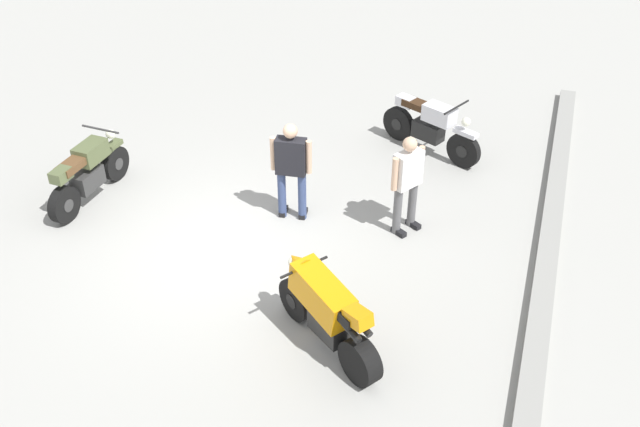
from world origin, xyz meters
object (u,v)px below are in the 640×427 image
person_in_white_shirt (407,179)px  person_in_black_shirt (291,166)px  motorcycle_orange_sportbike (326,311)px  motorcycle_olive_vintage (88,174)px  motorcycle_silver_cruiser (430,126)px

person_in_white_shirt → person_in_black_shirt: (0.25, -1.75, 0.03)m
motorcycle_orange_sportbike → person_in_white_shirt: 2.82m
motorcycle_olive_vintage → person_in_white_shirt: 5.14m
motorcycle_olive_vintage → person_in_black_shirt: person_in_black_shirt is taller
motorcycle_orange_sportbike → person_in_black_shirt: person_in_black_shirt is taller
motorcycle_olive_vintage → motorcycle_orange_sportbike: (1.95, 4.70, 0.11)m
motorcycle_olive_vintage → person_in_black_shirt: size_ratio=1.18×
person_in_black_shirt → person_in_white_shirt: bearing=-89.3°
motorcycle_olive_vintage → person_in_black_shirt: 3.39m
motorcycle_silver_cruiser → person_in_black_shirt: person_in_black_shirt is taller
motorcycle_silver_cruiser → motorcycle_orange_sportbike: (5.25, -0.24, 0.07)m
motorcycle_orange_sportbike → person_in_black_shirt: size_ratio=1.02×
motorcycle_silver_cruiser → person_in_white_shirt: (2.47, 0.12, 0.39)m
motorcycle_silver_cruiser → motorcycle_orange_sportbike: bearing=-67.6°
motorcycle_silver_cruiser → motorcycle_olive_vintage: (3.30, -4.94, -0.03)m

